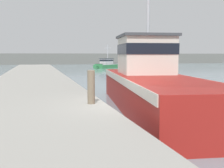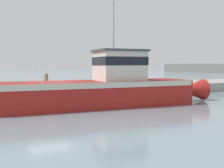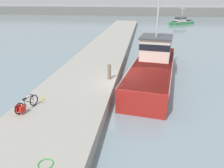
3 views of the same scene
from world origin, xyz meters
name	(u,v)px [view 3 (image 3 of 3)]	position (x,y,z in m)	size (l,w,h in m)	color
ground_plane	(125,91)	(0.00, 0.00, 0.00)	(320.00, 320.00, 0.00)	gray
dock_pier	(82,84)	(-3.14, 0.00, 0.38)	(4.95, 80.00, 0.77)	gray
fishing_boat_main	(154,65)	(2.04, 2.87, 1.15)	(4.46, 13.66, 9.76)	maroon
boat_red_outer	(182,21)	(9.76, 40.84, 0.69)	(6.50, 5.93, 4.20)	#337F47
bicycle_touring	(25,105)	(-4.75, -4.97, 1.08)	(0.69, 1.60, 0.68)	black
mooring_post	(109,72)	(-1.16, 0.25, 1.33)	(0.25, 0.25, 1.12)	#756651
hose_coil	(46,164)	(-2.06, -8.52, 0.79)	(0.56, 0.56, 0.04)	green
water_bottle_on_curb	(43,99)	(-4.39, -3.68, 0.86)	(0.07, 0.07, 0.19)	yellow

